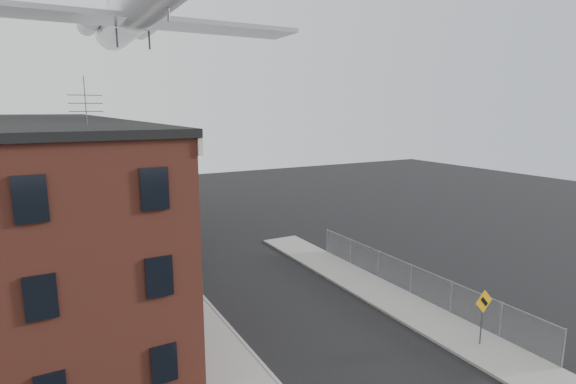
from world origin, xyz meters
The scene contains 19 objects.
ground centered at (0.00, 0.00, 0.00)m, with size 120.00×120.00×0.00m, color black.
sidewalk_left centered at (-5.50, 24.00, 0.06)m, with size 3.00×62.00×0.12m, color gray.
sidewalk_right centered at (5.50, 6.00, 0.06)m, with size 3.00×26.00×0.12m, color gray.
curb_left centered at (-4.05, 24.00, 0.07)m, with size 0.15×62.00×0.14m, color gray.
curb_right centered at (4.05, 6.00, 0.07)m, with size 0.15×26.00×0.14m, color gray.
corner_building centered at (-12.00, 7.00, 5.16)m, with size 10.31×12.30×12.15m.
row_house_a centered at (-11.96, 16.50, 5.13)m, with size 11.98×7.00×10.30m.
row_house_b centered at (-11.96, 23.50, 5.13)m, with size 11.98×7.00×10.30m.
row_house_c centered at (-11.96, 30.50, 5.13)m, with size 11.98×7.00×10.30m.
row_house_d centered at (-11.96, 37.50, 5.13)m, with size 11.98×7.00×10.30m.
row_house_e centered at (-11.96, 44.50, 5.13)m, with size 11.98×7.00×10.30m.
chainlink_fence centered at (7.00, 5.00, 1.00)m, with size 0.06×18.06×1.90m.
warning_sign centered at (5.60, -1.03, 1.88)m, with size 1.10×0.11×2.80m.
utility_pole centered at (-5.60, 18.00, 4.67)m, with size 1.80×0.26×9.00m.
street_tree centered at (-5.27, 27.92, 3.45)m, with size 3.22×3.20×5.20m.
car_near centered at (-2.04, 21.25, 0.64)m, with size 1.52×3.78×1.29m, color maroon.
car_mid centered at (-3.60, 16.75, 0.64)m, with size 1.35×3.87×1.27m, color black.
car_far centered at (-3.60, 31.71, 0.54)m, with size 1.53×3.75×1.09m, color slate.
airplane centered at (-4.25, 25.69, 18.63)m, with size 25.57×29.19×8.52m.
Camera 1 is at (-11.57, -13.64, 10.95)m, focal length 28.00 mm.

